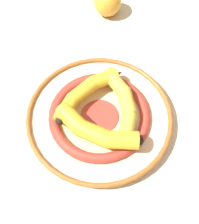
% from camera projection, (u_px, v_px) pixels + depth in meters
% --- Properties ---
extents(ground_plane, '(2.80, 2.80, 0.00)m').
position_uv_depth(ground_plane, '(94.00, 105.00, 0.72)').
color(ground_plane, beige).
extents(decorative_bowl, '(0.32, 0.32, 0.03)m').
position_uv_depth(decorative_bowl, '(100.00, 117.00, 0.69)').
color(decorative_bowl, beige).
rests_on(decorative_bowl, ground_plane).
extents(banana_a, '(0.12, 0.18, 0.03)m').
position_uv_depth(banana_a, '(86.00, 92.00, 0.68)').
color(banana_a, gold).
rests_on(banana_a, decorative_bowl).
extents(banana_b, '(0.20, 0.08, 0.04)m').
position_uv_depth(banana_b, '(94.00, 130.00, 0.63)').
color(banana_b, gold).
rests_on(banana_b, decorative_bowl).
extents(banana_c, '(0.10, 0.19, 0.03)m').
position_uv_depth(banana_c, '(123.00, 106.00, 0.66)').
color(banana_c, gold).
rests_on(banana_c, decorative_bowl).
extents(apple, '(0.07, 0.07, 0.09)m').
position_uv_depth(apple, '(107.00, 2.00, 0.84)').
color(apple, gold).
rests_on(apple, ground_plane).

